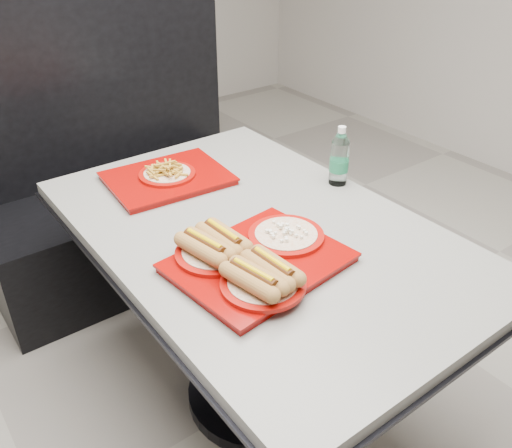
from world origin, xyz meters
TOP-DOWN VIEW (x-y plane):
  - ground at (0.00, 0.00)m, footprint 6.00×6.00m
  - diner_table at (0.00, 0.00)m, footprint 0.92×1.42m
  - booth_bench at (0.00, 1.09)m, footprint 1.30×0.57m
  - tray_near at (-0.14, -0.16)m, footprint 0.49×0.41m
  - tray_far at (-0.07, 0.44)m, footprint 0.43×0.35m
  - water_bottle at (0.40, 0.07)m, footprint 0.07×0.07m

SIDE VIEW (x-z plane):
  - ground at x=0.00m, z-range 0.00..0.00m
  - booth_bench at x=0.00m, z-range -0.27..1.08m
  - diner_table at x=0.00m, z-range 0.21..0.96m
  - tray_far at x=-0.07m, z-range 0.73..0.81m
  - tray_near at x=-0.14m, z-range 0.74..0.84m
  - water_bottle at x=0.40m, z-range 0.74..0.95m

